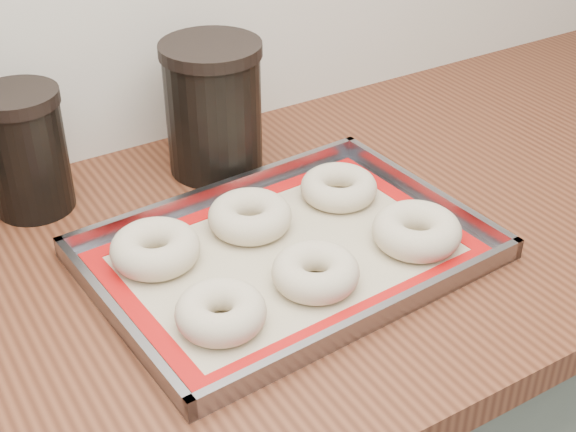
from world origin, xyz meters
TOP-DOWN VIEW (x-y plane):
  - countertop at (0.00, 1.68)m, footprint 3.06×0.68m
  - baking_tray at (0.19, 1.63)m, footprint 0.48×0.36m
  - baking_mat at (0.19, 1.63)m, footprint 0.44×0.32m
  - bagel_front_left at (0.06, 1.56)m, footprint 0.13×0.13m
  - bagel_front_mid at (0.18, 1.57)m, footprint 0.12×0.12m
  - bagel_front_right at (0.33, 1.57)m, footprint 0.12×0.12m
  - bagel_back_left at (0.05, 1.70)m, footprint 0.12×0.12m
  - bagel_back_mid at (0.18, 1.71)m, footprint 0.13×0.13m
  - bagel_back_right at (0.31, 1.71)m, footprint 0.13×0.13m
  - canister_mid at (-0.04, 1.91)m, footprint 0.11×0.11m
  - canister_right at (0.22, 1.88)m, footprint 0.14×0.14m

SIDE VIEW (x-z plane):
  - countertop at x=0.00m, z-range 0.86..0.90m
  - baking_mat at x=0.19m, z-range 0.90..0.91m
  - baking_tray at x=0.19m, z-range 0.89..0.92m
  - bagel_back_right at x=0.31m, z-range 0.90..0.94m
  - bagel_front_mid at x=0.18m, z-range 0.90..0.94m
  - bagel_front_left at x=0.06m, z-range 0.90..0.94m
  - bagel_back_mid at x=0.18m, z-range 0.90..0.94m
  - bagel_back_left at x=0.05m, z-range 0.90..0.94m
  - bagel_front_right at x=0.33m, z-range 0.90..0.94m
  - canister_mid at x=-0.04m, z-range 0.90..1.07m
  - canister_right at x=0.22m, z-range 0.90..1.09m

